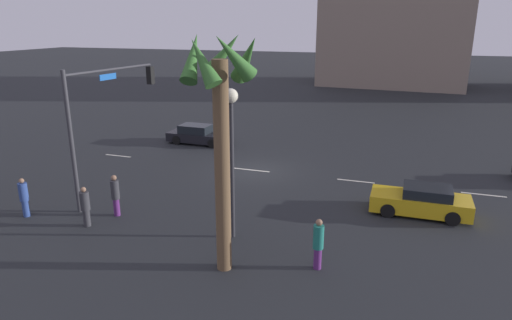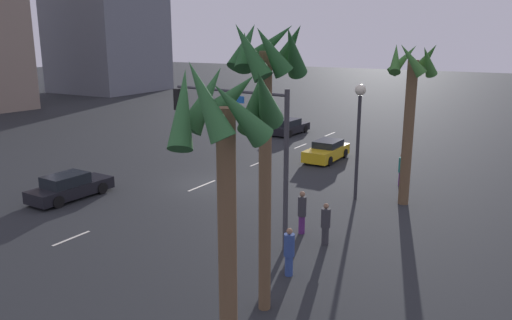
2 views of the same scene
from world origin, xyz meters
The scene contains 14 objects.
ground_plane centered at (0.00, 0.00, 0.00)m, with size 220.00×220.00×0.00m, color #232628.
lane_stripe_1 centered at (-12.20, 0.00, 0.01)m, with size 2.13×0.14×0.01m, color silver.
lane_stripe_2 centered at (-5.77, 0.00, 0.01)m, with size 2.04×0.14×0.01m, color silver.
lane_stripe_3 centered at (0.51, 0.00, 0.01)m, with size 2.54×0.14×0.01m, color silver.
lane_stripe_4 centered at (9.68, 0.00, 0.01)m, with size 1.91×0.14×0.01m, color silver.
car_1 centered at (6.04, -4.59, 0.62)m, with size 4.57×1.85×1.36m.
car_2 centered at (-9.09, 3.58, 0.64)m, with size 4.36×1.90×1.36m.
traffic_signal centered at (5.67, 6.28, 4.47)m, with size 0.90×6.23×6.50m.
streetlamp centered at (-1.79, 8.46, 4.26)m, with size 0.56×0.56×6.08m.
pedestrian_0 centered at (7.82, 9.56, 0.95)m, with size 0.54×0.54×1.82m.
pedestrian_1 centered at (-5.55, 9.81, 1.01)m, with size 0.52×0.52×1.91m.
pedestrian_2 centered at (3.99, 8.16, 1.02)m, with size 0.44×0.44×1.93m.
pedestrian_3 centered at (4.54, 9.52, 0.93)m, with size 0.48×0.48×1.79m.
palm_tree_0 centered at (-2.40, 10.81, 5.77)m, with size 2.69×2.73×8.25m.
Camera 1 is at (-8.04, 24.00, 8.42)m, focal length 31.57 mm.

